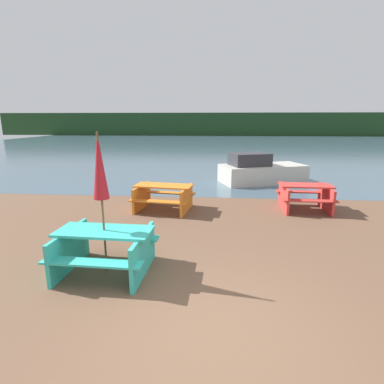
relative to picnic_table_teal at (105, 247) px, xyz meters
The scene contains 8 objects.
ground_plane 2.48m from the picnic_table_teal, 38.06° to the right, with size 60.00×60.00×0.00m, color brown.
water 30.55m from the picnic_table_teal, 86.40° to the left, with size 60.00×50.00×0.00m.
far_treeline 50.54m from the picnic_table_teal, 87.82° to the left, with size 80.00×1.60×4.00m.
picnic_table_teal is the anchor object (origin of this frame).
picnic_table_orange 3.90m from the picnic_table_teal, 84.23° to the left, with size 1.88×1.60×0.78m.
picnic_table_red 6.29m from the picnic_table_teal, 42.10° to the left, with size 1.55×1.41×0.79m.
umbrella_crimson 1.43m from the picnic_table_teal, ahead, with size 0.26×0.26×2.49m.
boat 9.21m from the picnic_table_teal, 64.82° to the left, with size 3.95×2.73×1.31m.
Camera 1 is at (0.00, -3.32, 2.67)m, focal length 28.00 mm.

